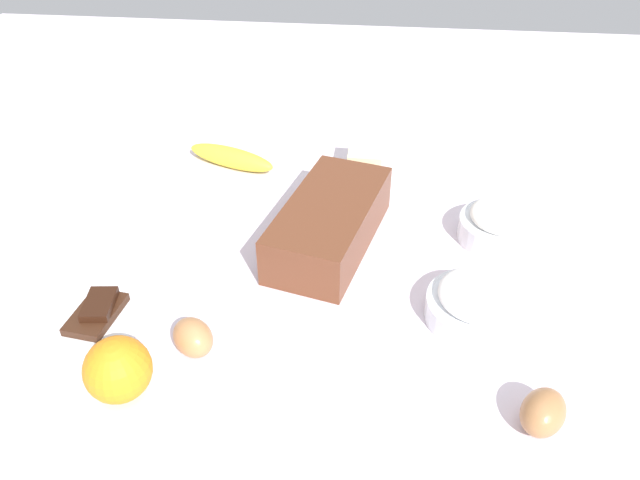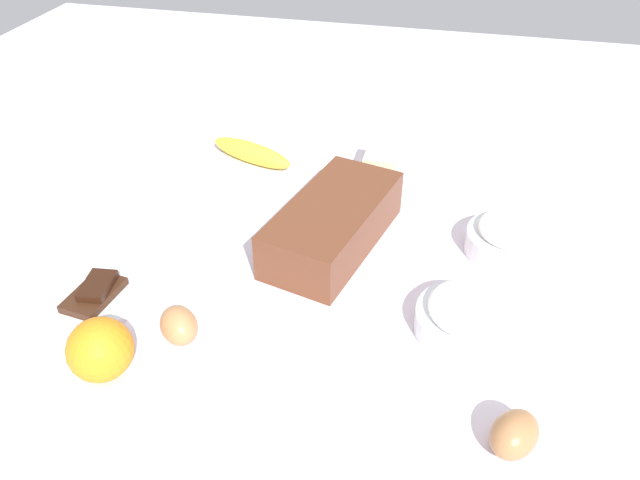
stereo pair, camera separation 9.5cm
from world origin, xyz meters
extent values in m
cube|color=silver|center=(0.00, 0.00, -0.01)|extent=(2.40, 2.40, 0.02)
cube|color=brown|center=(0.05, -0.01, 0.04)|extent=(0.30, 0.19, 0.08)
cube|color=black|center=(0.05, -0.01, 0.04)|extent=(0.29, 0.18, 0.07)
cylinder|color=white|center=(0.09, -0.29, 0.02)|extent=(0.14, 0.14, 0.04)
torus|color=white|center=(0.09, -0.29, 0.04)|extent=(0.14, 0.14, 0.01)
ellipsoid|color=white|center=(0.09, -0.29, 0.05)|extent=(0.11, 0.11, 0.04)
cylinder|color=white|center=(-0.11, -0.24, 0.02)|extent=(0.15, 0.15, 0.03)
torus|color=white|center=(-0.11, -0.24, 0.03)|extent=(0.15, 0.15, 0.01)
ellipsoid|color=white|center=(-0.11, -0.24, 0.04)|extent=(0.12, 0.12, 0.04)
ellipsoid|color=yellow|center=(0.28, 0.21, 0.02)|extent=(0.11, 0.19, 0.04)
sphere|color=orange|center=(-0.29, 0.22, 0.04)|extent=(0.08, 0.08, 0.08)
cube|color=#F4EDB2|center=(0.28, -0.06, 0.03)|extent=(0.09, 0.07, 0.06)
ellipsoid|color=#A46E42|center=(-0.29, -0.29, 0.02)|extent=(0.08, 0.08, 0.05)
ellipsoid|color=#B47A49|center=(-0.21, 0.15, 0.02)|extent=(0.08, 0.08, 0.05)
cylinder|color=white|center=(-0.17, 0.30, 0.01)|extent=(0.13, 0.13, 0.01)
cube|color=#381E11|center=(-0.17, 0.30, 0.02)|extent=(0.10, 0.07, 0.01)
cube|color=black|center=(-0.17, 0.29, 0.03)|extent=(0.07, 0.05, 0.01)
camera|label=1|loc=(-0.76, -0.08, 0.61)|focal=34.13mm
camera|label=2|loc=(-0.74, -0.18, 0.61)|focal=34.13mm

